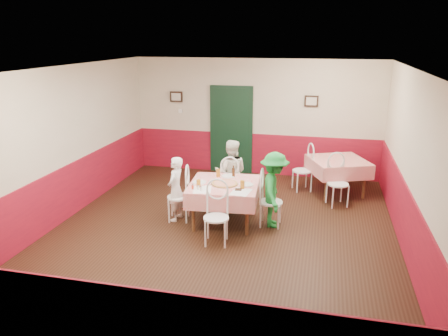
% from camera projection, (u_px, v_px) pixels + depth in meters
% --- Properties ---
extents(floor, '(7.00, 7.00, 0.00)m').
position_uv_depth(floor, '(223.00, 231.00, 7.71)').
color(floor, black).
rests_on(floor, ground).
extents(ceiling, '(7.00, 7.00, 0.00)m').
position_uv_depth(ceiling, '(222.00, 69.00, 6.90)').
color(ceiling, white).
rests_on(ceiling, back_wall).
extents(back_wall, '(6.00, 0.10, 2.80)m').
position_uv_depth(back_wall, '(256.00, 118.00, 10.56)').
color(back_wall, beige).
rests_on(back_wall, ground).
extents(front_wall, '(6.00, 0.10, 2.80)m').
position_uv_depth(front_wall, '(136.00, 251.00, 4.05)').
color(front_wall, beige).
rests_on(front_wall, ground).
extents(left_wall, '(0.10, 7.00, 2.80)m').
position_uv_depth(left_wall, '(63.00, 145.00, 7.96)').
color(left_wall, beige).
rests_on(left_wall, ground).
extents(right_wall, '(0.10, 7.00, 2.80)m').
position_uv_depth(right_wall, '(414.00, 166.00, 6.65)').
color(right_wall, beige).
rests_on(right_wall, ground).
extents(wainscot_back, '(6.00, 0.03, 1.00)m').
position_uv_depth(wainscot_back, '(255.00, 154.00, 10.81)').
color(wainscot_back, maroon).
rests_on(wainscot_back, ground).
extents(wainscot_front, '(6.00, 0.03, 1.00)m').
position_uv_depth(wainscot_front, '(142.00, 332.00, 4.32)').
color(wainscot_front, maroon).
rests_on(wainscot_front, ground).
extents(wainscot_left, '(0.03, 7.00, 1.00)m').
position_uv_depth(wainscot_left, '(69.00, 191.00, 8.22)').
color(wainscot_left, maroon).
rests_on(wainscot_left, ground).
extents(wainscot_right, '(0.03, 7.00, 1.00)m').
position_uv_depth(wainscot_right, '(405.00, 220.00, 6.92)').
color(wainscot_right, maroon).
rests_on(wainscot_right, ground).
extents(door, '(0.96, 0.06, 2.10)m').
position_uv_depth(door, '(231.00, 131.00, 10.75)').
color(door, black).
rests_on(door, ground).
extents(picture_left, '(0.32, 0.03, 0.26)m').
position_uv_depth(picture_left, '(176.00, 97.00, 10.82)').
color(picture_left, black).
rests_on(picture_left, back_wall).
extents(picture_right, '(0.32, 0.03, 0.26)m').
position_uv_depth(picture_right, '(311.00, 101.00, 10.10)').
color(picture_right, black).
rests_on(picture_right, back_wall).
extents(thermostat, '(0.10, 0.03, 0.10)m').
position_uv_depth(thermostat, '(181.00, 111.00, 10.90)').
color(thermostat, white).
rests_on(thermostat, back_wall).
extents(main_table, '(1.31, 1.31, 0.77)m').
position_uv_depth(main_table, '(224.00, 203.00, 7.96)').
color(main_table, red).
rests_on(main_table, ground).
extents(second_table, '(1.47, 1.47, 0.77)m').
position_uv_depth(second_table, '(337.00, 176.00, 9.47)').
color(second_table, red).
rests_on(second_table, ground).
extents(chair_left, '(0.48, 0.48, 0.90)m').
position_uv_depth(chair_left, '(179.00, 197.00, 8.06)').
color(chair_left, white).
rests_on(chair_left, ground).
extents(chair_right, '(0.43, 0.43, 0.90)m').
position_uv_depth(chair_right, '(271.00, 202.00, 7.82)').
color(chair_right, white).
rests_on(chair_right, ground).
extents(chair_far, '(0.47, 0.47, 0.90)m').
position_uv_depth(chair_far, '(230.00, 184.00, 8.74)').
color(chair_far, white).
rests_on(chair_far, ground).
extents(chair_near, '(0.47, 0.47, 0.90)m').
position_uv_depth(chair_near, '(216.00, 218.00, 7.13)').
color(chair_near, white).
rests_on(chair_near, ground).
extents(chair_second_a, '(0.55, 0.55, 0.90)m').
position_uv_depth(chair_second_a, '(302.00, 171.00, 9.61)').
color(chair_second_a, white).
rests_on(chair_second_a, ground).
extents(chair_second_b, '(0.55, 0.55, 0.90)m').
position_uv_depth(chair_second_b, '(338.00, 184.00, 8.75)').
color(chair_second_b, white).
rests_on(chair_second_b, ground).
extents(pizza, '(0.49, 0.49, 0.03)m').
position_uv_depth(pizza, '(225.00, 183.00, 7.80)').
color(pizza, '#B74723').
rests_on(pizza, main_table).
extents(plate_left, '(0.27, 0.27, 0.01)m').
position_uv_depth(plate_left, '(199.00, 182.00, 7.89)').
color(plate_left, white).
rests_on(plate_left, main_table).
extents(plate_right, '(0.27, 0.27, 0.01)m').
position_uv_depth(plate_right, '(246.00, 185.00, 7.77)').
color(plate_right, white).
rests_on(plate_right, main_table).
extents(plate_far, '(0.27, 0.27, 0.01)m').
position_uv_depth(plate_far, '(228.00, 176.00, 8.24)').
color(plate_far, white).
rests_on(plate_far, main_table).
extents(glass_a, '(0.08, 0.08, 0.14)m').
position_uv_depth(glass_a, '(199.00, 184.00, 7.63)').
color(glass_a, '#BF7219').
rests_on(glass_a, main_table).
extents(glass_b, '(0.08, 0.08, 0.14)m').
position_uv_depth(glass_b, '(242.00, 185.00, 7.56)').
color(glass_b, '#BF7219').
rests_on(glass_b, main_table).
extents(glass_c, '(0.08, 0.08, 0.14)m').
position_uv_depth(glass_c, '(218.00, 173.00, 8.21)').
color(glass_c, '#BF7219').
rests_on(glass_c, main_table).
extents(beer_bottle, '(0.06, 0.06, 0.20)m').
position_uv_depth(beer_bottle, '(233.00, 172.00, 8.19)').
color(beer_bottle, '#381C0A').
rests_on(beer_bottle, main_table).
extents(shaker_a, '(0.04, 0.04, 0.09)m').
position_uv_depth(shaker_a, '(198.00, 187.00, 7.51)').
color(shaker_a, silver).
rests_on(shaker_a, main_table).
extents(shaker_b, '(0.04, 0.04, 0.09)m').
position_uv_depth(shaker_b, '(201.00, 188.00, 7.45)').
color(shaker_b, silver).
rests_on(shaker_b, main_table).
extents(shaker_c, '(0.04, 0.04, 0.09)m').
position_uv_depth(shaker_c, '(193.00, 187.00, 7.54)').
color(shaker_c, '#B23319').
rests_on(shaker_c, main_table).
extents(menu_left, '(0.38, 0.46, 0.00)m').
position_uv_depth(menu_left, '(202.00, 190.00, 7.53)').
color(menu_left, white).
rests_on(menu_left, main_table).
extents(menu_right, '(0.35, 0.44, 0.00)m').
position_uv_depth(menu_right, '(241.00, 192.00, 7.42)').
color(menu_right, white).
rests_on(menu_right, main_table).
extents(wallet, '(0.12, 0.10, 0.02)m').
position_uv_depth(wallet, '(238.00, 190.00, 7.51)').
color(wallet, black).
rests_on(wallet, main_table).
extents(diner_left, '(0.33, 0.46, 1.21)m').
position_uv_depth(diner_left, '(176.00, 189.00, 8.02)').
color(diner_left, gray).
rests_on(diner_left, ground).
extents(diner_far, '(0.71, 0.58, 1.35)m').
position_uv_depth(diner_far, '(231.00, 173.00, 8.72)').
color(diner_far, gray).
rests_on(diner_far, ground).
extents(diner_right, '(0.63, 0.95, 1.37)m').
position_uv_depth(diner_right, '(274.00, 190.00, 7.74)').
color(diner_right, gray).
rests_on(diner_right, ground).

